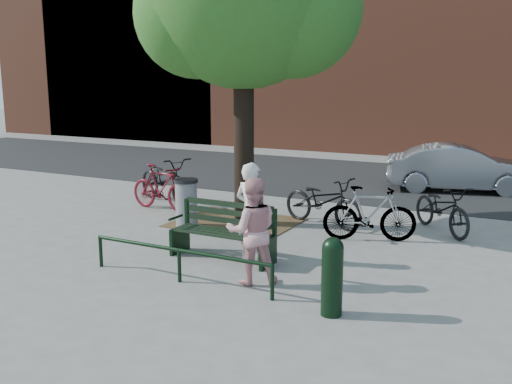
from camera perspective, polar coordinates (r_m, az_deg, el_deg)
The scene contains 15 objects.
ground at distance 9.43m, azimuth -3.39°, elevation -6.73°, with size 90.00×90.00×0.00m, color gray.
dirt_pit at distance 11.74m, azimuth -2.04°, elevation -3.06°, with size 2.40×2.00×0.02m, color brown.
road at distance 17.07m, azimuth 11.48°, elevation 1.22°, with size 40.00×7.00×0.01m, color black.
park_bench at distance 9.36m, azimuth -3.18°, elevation -3.81°, with size 1.74×0.54×0.97m.
guard_railing at distance 8.35m, azimuth -7.70°, elevation -6.29°, with size 3.06×0.06×0.51m.
person_left at distance 9.11m, azimuth -0.46°, elevation -2.06°, with size 0.59×0.39×1.62m, color silver.
person_right at distance 8.15m, azimuth -0.38°, elevation -3.92°, with size 0.75×0.59×1.55m, color #D29091.
bollard at distance 7.18m, azimuth 7.63°, elevation -8.11°, with size 0.27×0.27×1.01m.
litter_bin at distance 11.38m, azimuth -6.98°, elevation -1.09°, with size 0.47×0.47×0.97m.
bicycle_a at distance 13.71m, azimuth -9.08°, elevation 1.21°, with size 0.74×2.12×1.11m, color black.
bicycle_b at distance 12.95m, azimuth -9.48°, elevation 0.44°, with size 0.49×1.72×1.03m, color #540C13.
bicycle_c at distance 11.51m, azimuth 6.73°, elevation -0.90°, with size 0.66×1.91×1.00m, color black.
bicycle_d at distance 10.55m, azimuth 11.29°, elevation -2.14°, with size 0.47×1.68×1.01m, color gray.
bicycle_e at distance 11.50m, azimuth 18.12°, elevation -1.55°, with size 0.62×1.79×0.94m, color black.
parked_car at distance 15.84m, azimuth 19.73°, elevation 2.25°, with size 1.30×3.73×1.23m, color gray.
Camera 1 is at (4.65, -7.67, 2.90)m, focal length 40.00 mm.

